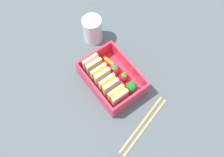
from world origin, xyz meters
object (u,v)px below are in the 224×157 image
at_px(sandwich_left, 118,97).
at_px(strawberry_left, 124,77).
at_px(chopstick_pair, 144,125).
at_px(drinking_glass, 93,30).
at_px(sandwich_center_left, 109,86).
at_px(sandwich_center, 101,76).
at_px(carrot_stick_far_left, 109,61).
at_px(sandwich_center_right, 93,66).
at_px(broccoli_floret, 132,87).
at_px(strawberry_far_left, 115,69).

bearing_deg(sandwich_left, strawberry_left, -52.66).
bearing_deg(chopstick_pair, drinking_glass, -10.00).
relative_size(sandwich_left, strawberry_left, 1.90).
bearing_deg(drinking_glass, sandwich_left, 162.02).
distance_m(sandwich_center_left, chopstick_pair, 0.14).
xyz_separation_m(sandwich_left, sandwich_center, (0.08, 0.00, 0.00)).
bearing_deg(sandwich_left, carrot_stick_far_left, -25.07).
xyz_separation_m(sandwich_center_left, strawberry_left, (0.00, -0.05, -0.02)).
distance_m(sandwich_left, sandwich_center_right, 0.11).
height_order(strawberry_left, chopstick_pair, strawberry_left).
bearing_deg(strawberry_left, broccoli_floret, 169.96).
distance_m(sandwich_center_left, sandwich_center, 0.04).
height_order(sandwich_left, sandwich_center_left, same).
relative_size(sandwich_center_left, sandwich_center_right, 1.00).
distance_m(sandwich_center, broccoli_floret, 0.09).
height_order(sandwich_left, strawberry_left, sandwich_left).
relative_size(sandwich_center_right, strawberry_far_left, 1.73).
xyz_separation_m(strawberry_far_left, drinking_glass, (0.14, -0.02, 0.01)).
xyz_separation_m(strawberry_far_left, carrot_stick_far_left, (0.04, -0.01, -0.01)).
relative_size(chopstick_pair, drinking_glass, 2.23).
bearing_deg(sandwich_center_right, sandwich_center_left, 180.00).
relative_size(strawberry_left, drinking_glass, 0.38).
relative_size(sandwich_center_left, broccoli_floret, 1.43).
xyz_separation_m(broccoli_floret, drinking_glass, (0.22, -0.02, 0.01)).
xyz_separation_m(sandwich_left, sandwich_center_right, (0.11, 0.00, 0.00)).
bearing_deg(sandwich_center, broccoli_floret, -147.91).
relative_size(sandwich_center, chopstick_pair, 0.32).
distance_m(sandwich_left, sandwich_center, 0.08).
height_order(sandwich_center_left, carrot_stick_far_left, sandwich_center_left).
height_order(sandwich_center_right, broccoli_floret, sandwich_center_right).
height_order(sandwich_center, strawberry_far_left, sandwich_center).
relative_size(strawberry_left, strawberry_far_left, 0.91).
bearing_deg(sandwich_center_right, strawberry_far_left, -130.26).
bearing_deg(strawberry_left, drinking_glass, -5.14).
bearing_deg(sandwich_center, sandwich_center_right, 0.00).
height_order(sandwich_left, chopstick_pair, sandwich_left).
xyz_separation_m(sandwich_center, carrot_stick_far_left, (0.04, -0.05, -0.02)).
relative_size(broccoli_floret, strawberry_left, 1.32).
distance_m(strawberry_left, drinking_glass, 0.18).
height_order(sandwich_center_right, chopstick_pair, sandwich_center_right).
bearing_deg(chopstick_pair, sandwich_left, 9.52).
height_order(sandwich_center_right, drinking_glass, drinking_glass).
xyz_separation_m(sandwich_center, strawberry_left, (-0.04, -0.05, -0.02)).
distance_m(strawberry_far_left, drinking_glass, 0.14).
xyz_separation_m(broccoli_floret, carrot_stick_far_left, (0.11, -0.01, -0.02)).
relative_size(sandwich_left, sandwich_center, 1.00).
distance_m(broccoli_floret, chopstick_pair, 0.11).
bearing_deg(drinking_glass, strawberry_left, 174.86).
xyz_separation_m(strawberry_left, carrot_stick_far_left, (0.07, 0.00, -0.01)).
height_order(sandwich_center_left, chopstick_pair, sandwich_center_left).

